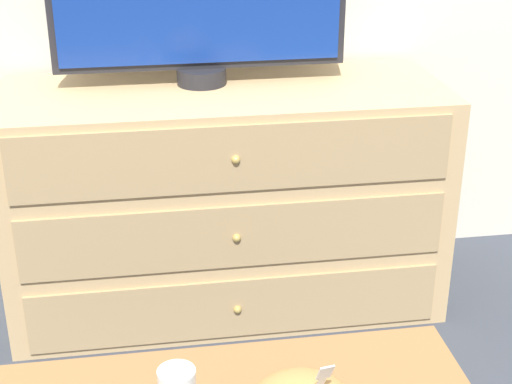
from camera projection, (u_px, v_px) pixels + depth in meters
name	position (u px, v px, depth m)	size (l,w,h in m)	color
ground_plane	(213.00, 257.00, 2.82)	(12.00, 12.00, 0.00)	#383D47
dresser	(226.00, 200.00, 2.42)	(1.31, 0.52, 0.71)	tan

